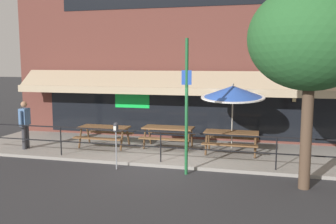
{
  "coord_description": "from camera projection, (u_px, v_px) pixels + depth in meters",
  "views": [
    {
      "loc": [
        3.04,
        -10.63,
        3.19
      ],
      "look_at": [
        -0.1,
        1.6,
        1.5
      ],
      "focal_mm": 40.0,
      "sensor_mm": 36.0,
      "label": 1
    }
  ],
  "objects": [
    {
      "name": "patio_deck",
      "position": [
        174.0,
        151.0,
        13.29
      ],
      "size": [
        15.0,
        4.0,
        0.1
      ],
      "primitive_type": "cube",
      "color": "gray",
      "rests_on": "ground"
    },
    {
      "name": "patio_umbrella_right",
      "position": [
        233.0,
        92.0,
        12.61
      ],
      "size": [
        2.14,
        2.14,
        2.39
      ],
      "color": "#B7B2A8",
      "rests_on": "patio_deck"
    },
    {
      "name": "parking_meter_near",
      "position": [
        116.0,
        132.0,
        11.06
      ],
      "size": [
        0.15,
        0.16,
        1.42
      ],
      "color": "gray",
      "rests_on": "ground"
    },
    {
      "name": "picnic_table_centre",
      "position": [
        168.0,
        131.0,
        13.5
      ],
      "size": [
        1.8,
        1.42,
        0.76
      ],
      "color": "brown",
      "rests_on": "patio_deck"
    },
    {
      "name": "picnic_table_right",
      "position": [
        231.0,
        136.0,
        12.58
      ],
      "size": [
        1.8,
        1.42,
        0.76
      ],
      "color": "brown",
      "rests_on": "patio_deck"
    },
    {
      "name": "pedestrian_walking",
      "position": [
        25.0,
        122.0,
        13.34
      ],
      "size": [
        0.27,
        0.62,
        1.71
      ],
      "color": "#333338",
      "rests_on": "patio_deck"
    },
    {
      "name": "street_tree_curbside",
      "position": [
        316.0,
        31.0,
        8.9
      ],
      "size": [
        3.04,
        2.73,
        5.52
      ],
      "color": "brown",
      "rests_on": "ground"
    },
    {
      "name": "street_sign_pole",
      "position": [
        187.0,
        106.0,
        10.44
      ],
      "size": [
        0.28,
        0.09,
        3.84
      ],
      "color": "#1E6033",
      "rests_on": "ground"
    },
    {
      "name": "restaurant_building",
      "position": [
        187.0,
        35.0,
        14.87
      ],
      "size": [
        15.0,
        1.6,
        8.56
      ],
      "color": "brown",
      "rests_on": "ground"
    },
    {
      "name": "patio_railing",
      "position": [
        161.0,
        140.0,
        11.56
      ],
      "size": [
        13.84,
        0.04,
        0.97
      ],
      "color": "black",
      "rests_on": "patio_deck"
    },
    {
      "name": "picnic_table_left",
      "position": [
        104.0,
        131.0,
        13.6
      ],
      "size": [
        1.8,
        1.42,
        0.76
      ],
      "color": "brown",
      "rests_on": "patio_deck"
    },
    {
      "name": "ground_plane",
      "position": [
        158.0,
        168.0,
        11.38
      ],
      "size": [
        120.0,
        120.0,
        0.0
      ],
      "primitive_type": "plane",
      "color": "#2D2D30"
    }
  ]
}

